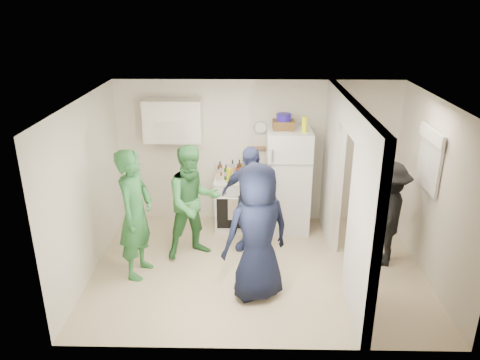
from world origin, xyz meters
The scene contains 37 objects.
floor centered at (0.00, 0.00, 0.00)m, with size 4.80×4.80×0.00m, color #C3AB8A.
wall_back centered at (0.00, 1.70, 1.25)m, with size 4.80×4.80×0.00m, color silver.
wall_front centered at (0.00, -1.70, 1.25)m, with size 4.80×4.80×0.00m, color silver.
wall_left centered at (-2.40, 0.00, 1.25)m, with size 3.40×3.40×0.00m, color silver.
wall_right centered at (2.40, 0.00, 1.25)m, with size 3.40×3.40×0.00m, color silver.
ceiling centered at (0.00, 0.00, 2.50)m, with size 4.80×4.80×0.00m, color white.
partition_pier_back centered at (1.20, 1.10, 1.25)m, with size 0.12×1.20×2.50m, color silver.
partition_pier_front centered at (1.20, -1.10, 1.25)m, with size 0.12×1.20×2.50m, color silver.
partition_header centered at (1.20, 0.00, 2.30)m, with size 0.12×1.00×0.40m, color silver.
stove centered at (-0.34, 1.37, 0.45)m, with size 0.76×0.63×0.91m, color white.
upper_cabinet centered at (-1.40, 1.52, 1.85)m, with size 0.95×0.34×0.70m, color silver.
fridge centered at (0.51, 1.34, 0.87)m, with size 0.72×0.70×1.75m, color white.
wicker_basket centered at (0.41, 1.39, 1.82)m, with size 0.35×0.25×0.15m, color brown.
blue_bowl centered at (0.41, 1.39, 1.95)m, with size 0.24×0.24×0.11m, color #24148F.
yellow_cup_stack_top centered at (0.73, 1.24, 1.87)m, with size 0.09×0.09×0.25m, color #F1FF15.
wall_clock centered at (0.05, 1.68, 1.70)m, with size 0.22×0.22×0.03m, color white.
spice_shelf centered at (0.00, 1.65, 1.35)m, with size 0.35×0.08×0.03m, color olive.
nook_window centered at (2.38, 0.20, 1.65)m, with size 0.03×0.70×0.80m, color black.
nook_window_frame centered at (2.36, 0.20, 1.65)m, with size 0.04×0.76×0.86m, color white.
nook_valance centered at (2.34, 0.20, 2.00)m, with size 0.04×0.82×0.18m, color white.
yellow_cup_stack_stove centered at (-0.46, 1.15, 1.03)m, with size 0.09×0.09×0.25m, color yellow.
red_cup centered at (-0.12, 1.17, 0.97)m, with size 0.09×0.09×0.12m, color red.
person_green_left centered at (-1.71, -0.14, 0.94)m, with size 0.69×0.45×1.88m, color #2F7536.
person_green_center centered at (-0.97, 0.40, 0.88)m, with size 0.86×0.67×1.77m, color #3C8239.
person_denim centered at (-0.12, 0.60, 0.85)m, with size 1.00×0.42×1.70m, color #3A437F.
person_navy centered at (-0.03, -0.64, 0.93)m, with size 0.91×0.59×1.86m, color black.
person_nook centered at (1.88, 0.23, 0.80)m, with size 1.03×0.59×1.59m, color black.
bottle_a centered at (-0.63, 1.49, 1.03)m, with size 0.07×0.07×0.25m, color brown.
bottle_b centered at (-0.52, 1.29, 1.04)m, with size 0.07×0.07×0.26m, color #1A4617.
bottle_c centered at (-0.42, 1.51, 1.04)m, with size 0.07×0.07×0.27m, color silver.
bottle_d centered at (-0.33, 1.31, 1.04)m, with size 0.07×0.07×0.27m, color brown.
bottle_e centered at (-0.24, 1.56, 1.07)m, with size 0.06×0.06×0.32m, color #9797A7.
bottle_f centered at (-0.17, 1.39, 1.06)m, with size 0.07×0.07×0.30m, color #12321A.
bottle_g centered at (-0.09, 1.52, 1.06)m, with size 0.07×0.07×0.31m, color #AA7837.
bottle_h centered at (-0.65, 1.24, 1.04)m, with size 0.06×0.06×0.26m, color #8F9399.
bottle_i centered at (-0.30, 1.49, 1.05)m, with size 0.07×0.07×0.28m, color #50230D.
bottle_j centered at (-0.05, 1.29, 1.06)m, with size 0.07×0.07×0.30m, color #1D541F.
Camera 1 is at (-0.14, -5.97, 3.75)m, focal length 35.00 mm.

